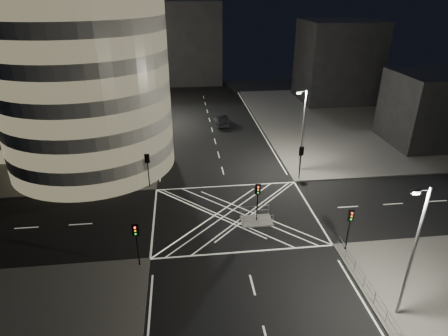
{
  "coord_description": "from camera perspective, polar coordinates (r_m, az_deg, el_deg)",
  "views": [
    {
      "loc": [
        -4.76,
        -31.58,
        20.68
      ],
      "look_at": [
        -0.48,
        4.64,
        3.0
      ],
      "focal_mm": 30.0,
      "sensor_mm": 36.0,
      "label": 1
    }
  ],
  "objects": [
    {
      "name": "street_lamp_right_near",
      "position": [
        27.19,
        26.81,
        -11.2
      ],
      "size": [
        1.25,
        0.25,
        10.0
      ],
      "color": "slate",
      "rests_on": "sidewalk_near_right"
    },
    {
      "name": "traffic_signal_nr",
      "position": [
        33.36,
        18.62,
        -7.85
      ],
      "size": [
        0.55,
        0.22,
        4.0
      ],
      "color": "black",
      "rests_on": "sidewalk_near_right"
    },
    {
      "name": "sidewalk_far_left",
      "position": [
        66.66,
        -27.77,
        4.81
      ],
      "size": [
        42.0,
        42.0,
        0.15
      ],
      "primitive_type": "cube",
      "color": "#4A4845",
      "rests_on": "ground"
    },
    {
      "name": "street_lamp_left_far",
      "position": [
        63.58,
        -10.99,
        11.63
      ],
      "size": [
        1.25,
        0.25,
        10.0
      ],
      "color": "slate",
      "rests_on": "sidewalk_far_left"
    },
    {
      "name": "sidewalk_far_right",
      "position": [
        70.68,
        22.32,
        6.96
      ],
      "size": [
        42.0,
        42.0,
        0.15
      ],
      "primitive_type": "cube",
      "color": "#4A4845",
      "rests_on": "ground"
    },
    {
      "name": "railing_island_north",
      "position": [
        37.47,
        4.73,
        -6.45
      ],
      "size": [
        2.8,
        0.06,
        1.1
      ],
      "primitive_type": "cube",
      "color": "slate",
      "rests_on": "central_island"
    },
    {
      "name": "building_far_end",
      "position": [
        90.34,
        -6.53,
        18.28
      ],
      "size": [
        18.0,
        8.0,
        18.0
      ],
      "primitive_type": "cube",
      "color": "black",
      "rests_on": "ground"
    },
    {
      "name": "central_island",
      "position": [
        37.08,
        4.97,
        -8.01
      ],
      "size": [
        3.0,
        2.0,
        0.15
      ],
      "primitive_type": "cube",
      "color": "slate",
      "rests_on": "ground"
    },
    {
      "name": "railing_island_south",
      "position": [
        36.0,
        5.29,
        -7.97
      ],
      "size": [
        2.8,
        0.06,
        1.1
      ],
      "primitive_type": "cube",
      "color": "slate",
      "rests_on": "central_island"
    },
    {
      "name": "office_tower_curved",
      "position": [
        53.4,
        -24.96,
        14.93
      ],
      "size": [
        30.0,
        29.0,
        27.2
      ],
      "color": "gray",
      "rests_on": "sidewalk_far_left"
    },
    {
      "name": "tree_a",
      "position": [
        43.95,
        -13.81,
        3.9
      ],
      "size": [
        3.76,
        3.76,
        6.83
      ],
      "color": "black",
      "rests_on": "sidewalk_far_left"
    },
    {
      "name": "tree_d",
      "position": [
        60.95,
        -12.11,
        10.23
      ],
      "size": [
        5.47,
        5.47,
        7.84
      ],
      "color": "black",
      "rests_on": "sidewalk_far_left"
    },
    {
      "name": "traffic_signal_nl",
      "position": [
        30.75,
        -13.23,
        -10.22
      ],
      "size": [
        0.55,
        0.22,
        4.0
      ],
      "color": "black",
      "rests_on": "sidewalk_near_left"
    },
    {
      "name": "sedan",
      "position": [
        62.11,
        -0.46,
        7.25
      ],
      "size": [
        2.31,
        5.34,
        1.71
      ],
      "primitive_type": "imported",
      "rotation": [
        0.0,
        0.0,
        3.24
      ],
      "color": "black",
      "rests_on": "ground"
    },
    {
      "name": "building_right_far",
      "position": [
        78.99,
        16.9,
        15.31
      ],
      "size": [
        14.0,
        12.0,
        15.0
      ],
      "primitive_type": "cube",
      "color": "black",
      "rests_on": "sidewalk_far_right"
    },
    {
      "name": "ground",
      "position": [
        38.04,
        1.54,
        -7.07
      ],
      "size": [
        120.0,
        120.0,
        0.0
      ],
      "primitive_type": "plane",
      "color": "black",
      "rests_on": "ground"
    },
    {
      "name": "tree_b",
      "position": [
        49.47,
        -13.14,
        6.75
      ],
      "size": [
        5.03,
        5.03,
        7.79
      ],
      "color": "black",
      "rests_on": "sidewalk_far_left"
    },
    {
      "name": "tree_e",
      "position": [
        66.79,
        -11.71,
        11.42
      ],
      "size": [
        4.19,
        4.19,
        6.88
      ],
      "color": "black",
      "rests_on": "sidewalk_far_left"
    },
    {
      "name": "street_lamp_right_far",
      "position": [
        45.57,
        11.88,
        5.9
      ],
      "size": [
        1.25,
        0.25,
        10.0
      ],
      "color": "slate",
      "rests_on": "sidewalk_far_right"
    },
    {
      "name": "street_lamp_left_near",
      "position": [
        46.37,
        -12.23,
        6.21
      ],
      "size": [
        1.25,
        0.25,
        10.0
      ],
      "color": "slate",
      "rests_on": "sidewalk_far_left"
    },
    {
      "name": "tree_c",
      "position": [
        55.24,
        -12.55,
        8.47
      ],
      "size": [
        3.81,
        3.81,
        6.79
      ],
      "color": "black",
      "rests_on": "sidewalk_far_left"
    },
    {
      "name": "building_right_near",
      "position": [
        60.93,
        28.65,
        7.94
      ],
      "size": [
        10.0,
        10.0,
        10.0
      ],
      "primitive_type": "cube",
      "color": "black",
      "rests_on": "sidewalk_far_right"
    },
    {
      "name": "railing_near_right",
      "position": [
        30.77,
        21.27,
        -16.8
      ],
      "size": [
        0.06,
        11.7,
        1.1
      ],
      "primitive_type": "cube",
      "color": "slate",
      "rests_on": "sidewalk_near_right"
    },
    {
      "name": "traffic_signal_fr",
      "position": [
        44.41,
        11.64,
        1.72
      ],
      "size": [
        0.55,
        0.22,
        4.0
      ],
      "color": "black",
      "rests_on": "sidewalk_far_right"
    },
    {
      "name": "office_block_rear",
      "position": [
        76.17,
        -20.72,
        17.12
      ],
      "size": [
        24.0,
        16.0,
        22.0
      ],
      "primitive_type": "cube",
      "color": "gray",
      "rests_on": "sidewalk_far_left"
    },
    {
      "name": "traffic_signal_island",
      "position": [
        35.58,
        5.14,
        -4.21
      ],
      "size": [
        0.55,
        0.22,
        4.0
      ],
      "color": "black",
      "rests_on": "central_island"
    },
    {
      "name": "traffic_signal_fl",
      "position": [
        42.48,
        -11.57,
        0.58
      ],
      "size": [
        0.55,
        0.22,
        4.0
      ],
      "color": "black",
      "rests_on": "sidewalk_far_left"
    }
  ]
}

